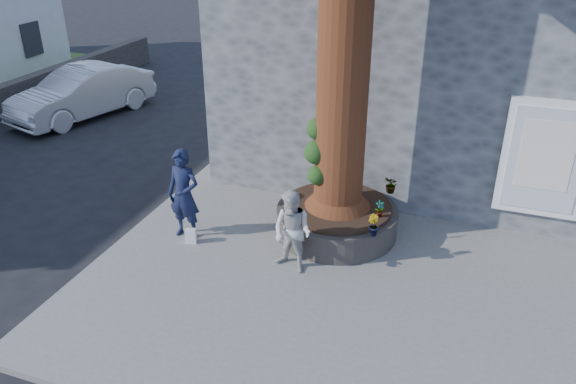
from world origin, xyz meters
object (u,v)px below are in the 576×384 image
(man, at_px, (184,194))
(car_silver, at_px, (82,93))
(planter, at_px, (337,219))
(woman, at_px, (292,232))

(man, relative_size, car_silver, 0.39)
(planter, xyz_separation_m, woman, (-0.40, -1.45, 0.45))
(man, distance_m, car_silver, 8.45)
(woman, bearing_deg, man, -174.09)
(car_silver, bearing_deg, planter, -9.54)
(woman, height_order, car_silver, woman)
(planter, xyz_separation_m, man, (-2.66, -1.06, 0.58))
(man, xyz_separation_m, car_silver, (-6.50, 5.39, -0.25))
(car_silver, bearing_deg, man, -23.91)
(planter, bearing_deg, man, -158.25)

